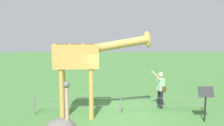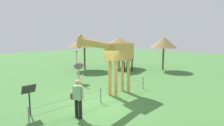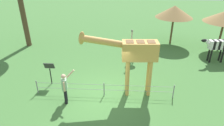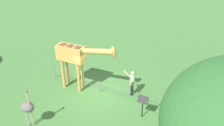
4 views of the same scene
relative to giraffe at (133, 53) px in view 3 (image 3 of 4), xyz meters
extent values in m
plane|color=#427538|center=(1.41, 0.28, -2.26)|extent=(60.00, 60.00, 0.00)
cylinder|color=gold|center=(0.23, 0.23, -1.29)|extent=(0.18, 0.18, 1.96)
cylinder|color=gold|center=(0.25, -0.21, -1.29)|extent=(0.18, 0.18, 1.96)
cylinder|color=gold|center=(-0.87, 0.17, -1.29)|extent=(0.18, 0.18, 1.96)
cylinder|color=gold|center=(-0.85, -0.27, -1.29)|extent=(0.18, 0.18, 1.96)
cube|color=gold|center=(-0.31, -0.02, 0.14)|extent=(1.74, 0.79, 0.90)
cube|color=brown|center=(0.19, 0.01, 0.60)|extent=(0.38, 0.46, 0.02)
cube|color=brown|center=(-0.31, -0.02, 0.60)|extent=(0.38, 0.46, 0.02)
cube|color=brown|center=(-0.81, -0.04, 0.60)|extent=(0.38, 0.46, 0.02)
cylinder|color=gold|center=(1.35, 0.07, 0.59)|extent=(2.21, 0.44, 0.67)
ellipsoid|color=gold|center=(2.42, 0.13, 0.77)|extent=(0.39, 0.28, 0.68)
cylinder|color=brown|center=(2.42, 0.19, 0.95)|extent=(0.05, 0.05, 0.14)
cylinder|color=brown|center=(2.42, 0.07, 0.95)|extent=(0.05, 0.05, 0.14)
cylinder|color=black|center=(3.23, 0.92, -1.87)|extent=(0.14, 0.14, 0.78)
cylinder|color=black|center=(3.18, 1.12, -1.87)|extent=(0.14, 0.14, 0.78)
cube|color=#93C699|center=(3.20, 1.02, -1.21)|extent=(0.32, 0.41, 0.55)
sphere|color=#D8AD8C|center=(3.20, 1.02, -0.79)|extent=(0.22, 0.22, 0.22)
cylinder|color=#D8AD8C|center=(2.95, 0.80, -0.79)|extent=(0.46, 0.18, 0.44)
cylinder|color=#D8AD8C|center=(3.15, 1.23, -1.21)|extent=(0.08, 0.08, 0.50)
cube|color=brown|center=(3.30, 0.82, -1.38)|extent=(0.16, 0.22, 0.24)
cylinder|color=black|center=(-5.46, -3.86, -1.79)|extent=(0.12, 0.12, 0.95)
cylinder|color=black|center=(-5.43, -4.16, -1.79)|extent=(0.12, 0.12, 0.95)
cylinder|color=black|center=(-6.26, -3.94, -1.79)|extent=(0.12, 0.12, 0.95)
cylinder|color=black|center=(-6.23, -4.23, -1.79)|extent=(0.12, 0.12, 0.95)
cube|color=black|center=(-6.19, -4.08, -1.01)|extent=(0.21, 0.45, 0.60)
cube|color=silver|center=(-6.02, -4.06, -1.01)|extent=(0.21, 0.45, 0.60)
cube|color=black|center=(-5.85, -4.05, -1.01)|extent=(0.21, 0.45, 0.60)
cube|color=silver|center=(-5.68, -4.03, -1.01)|extent=(0.21, 0.45, 0.60)
cube|color=black|center=(-5.50, -4.02, -1.01)|extent=(0.21, 0.45, 0.60)
cube|color=silver|center=(-5.33, -4.00, -1.01)|extent=(0.21, 0.45, 0.60)
cylinder|color=silver|center=(-5.10, -3.98, -0.86)|extent=(0.46, 0.24, 0.47)
ellipsoid|color=black|center=(-4.85, -3.95, -0.71)|extent=(0.41, 0.22, 0.22)
cylinder|color=#CC9E93|center=(-0.14, -3.71, -1.81)|extent=(0.07, 0.07, 0.90)
cylinder|color=#CC9E93|center=(-0.30, -3.87, -1.81)|extent=(0.07, 0.07, 0.90)
ellipsoid|color=#66605B|center=(-0.22, -3.79, -1.08)|extent=(0.70, 0.56, 0.49)
cylinder|color=#CC9E93|center=(-0.07, -3.79, -0.53)|extent=(0.08, 0.08, 0.80)
sphere|color=#66605B|center=(-0.07, -3.79, -0.08)|extent=(0.14, 0.14, 0.14)
cylinder|color=brown|center=(-6.94, -6.24, -1.16)|extent=(0.16, 0.16, 2.22)
cylinder|color=brown|center=(-3.52, -7.50, -1.16)|extent=(0.16, 0.16, 2.20)
cone|color=olive|center=(-3.52, -7.50, 0.40)|extent=(2.97, 2.97, 0.93)
cylinder|color=brown|center=(8.29, -6.23, 0.13)|extent=(0.40, 0.40, 4.80)
cylinder|color=black|center=(4.48, -0.60, -1.79)|extent=(0.06, 0.06, 0.95)
cube|color=#2D2D2D|center=(4.48, -0.60, -1.13)|extent=(0.56, 0.21, 0.38)
cylinder|color=slate|center=(-2.09, 0.34, -1.89)|extent=(0.05, 0.05, 0.75)
cylinder|color=slate|center=(1.41, 0.34, -1.89)|extent=(0.05, 0.05, 0.75)
cylinder|color=slate|center=(4.91, 0.34, -1.89)|extent=(0.05, 0.05, 0.75)
cube|color=slate|center=(1.41, 0.34, -1.63)|extent=(7.00, 0.01, 0.01)
cube|color=slate|center=(1.41, 0.34, -1.93)|extent=(7.00, 0.01, 0.01)
camera|label=1|loc=(0.74, -8.55, 1.02)|focal=36.24mm
camera|label=2|loc=(7.45, 7.18, 1.07)|focal=30.93mm
camera|label=3|loc=(0.50, 8.72, 3.88)|focal=31.82mm
camera|label=4|loc=(7.50, -9.76, 6.18)|focal=37.58mm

